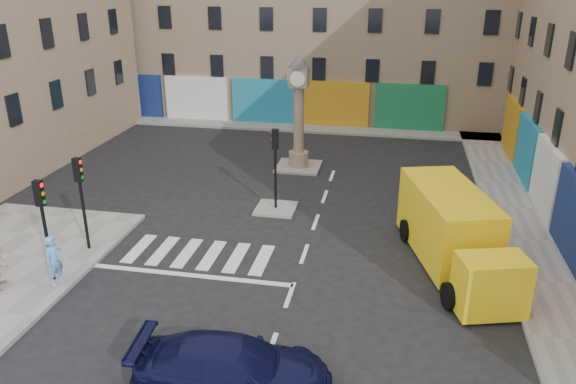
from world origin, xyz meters
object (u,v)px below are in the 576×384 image
(navy_sedan, at_px, (233,368))
(traffic_light_left_near, at_px, (43,215))
(traffic_light_island, at_px, (275,156))
(clock_pillar, at_px, (299,105))
(traffic_light_left_far, at_px, (81,189))
(pedestrian_blue, at_px, (54,261))
(yellow_van, at_px, (454,232))

(navy_sedan, bearing_deg, traffic_light_left_near, 57.70)
(traffic_light_island, relative_size, clock_pillar, 0.61)
(traffic_light_left_far, bearing_deg, pedestrian_blue, -83.48)
(traffic_light_left_near, bearing_deg, clock_pillar, 65.45)
(pedestrian_blue, bearing_deg, clock_pillar, -5.56)
(traffic_light_island, relative_size, yellow_van, 0.48)
(clock_pillar, distance_m, pedestrian_blue, 15.45)
(traffic_light_left_near, height_order, navy_sedan, traffic_light_left_near)
(traffic_light_island, height_order, clock_pillar, clock_pillar)
(traffic_light_island, distance_m, clock_pillar, 6.07)
(pedestrian_blue, bearing_deg, traffic_light_island, -19.18)
(traffic_light_left_near, bearing_deg, navy_sedan, -27.79)
(traffic_light_left_near, relative_size, clock_pillar, 0.61)
(clock_pillar, xyz_separation_m, yellow_van, (7.50, -9.74, -2.21))
(traffic_light_left_near, distance_m, traffic_light_island, 10.03)
(traffic_light_island, relative_size, navy_sedan, 0.72)
(clock_pillar, distance_m, yellow_van, 12.49)
(clock_pillar, height_order, pedestrian_blue, clock_pillar)
(navy_sedan, xyz_separation_m, pedestrian_blue, (-7.44, 3.85, 0.29))
(traffic_light_island, bearing_deg, navy_sedan, -83.11)
(yellow_van, bearing_deg, navy_sedan, -142.75)
(traffic_light_left_far, relative_size, yellow_van, 0.48)
(traffic_light_left_far, xyz_separation_m, clock_pillar, (6.30, 11.40, 0.93))
(traffic_light_left_near, height_order, pedestrian_blue, traffic_light_left_near)
(traffic_light_left_near, xyz_separation_m, pedestrian_blue, (0.30, -0.22, -1.58))
(traffic_light_left_near, distance_m, traffic_light_left_far, 2.40)
(traffic_light_left_near, distance_m, navy_sedan, 8.94)
(clock_pillar, height_order, yellow_van, clock_pillar)
(clock_pillar, bearing_deg, pedestrian_blue, -113.17)
(navy_sedan, height_order, pedestrian_blue, pedestrian_blue)
(traffic_light_left_near, height_order, clock_pillar, clock_pillar)
(clock_pillar, xyz_separation_m, pedestrian_blue, (-6.00, -14.02, -2.51))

